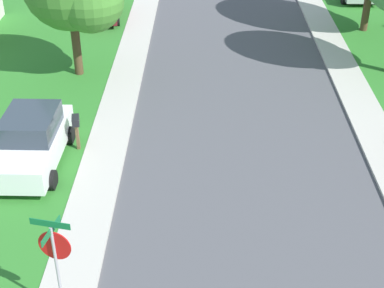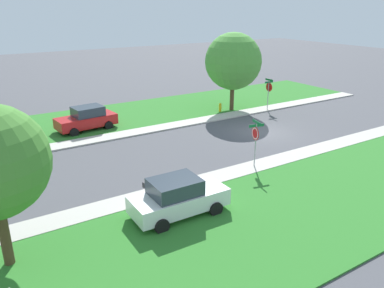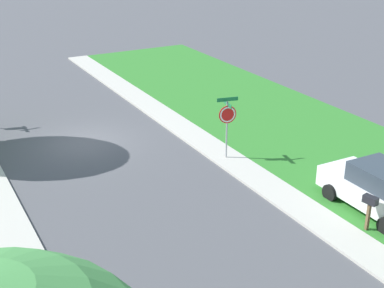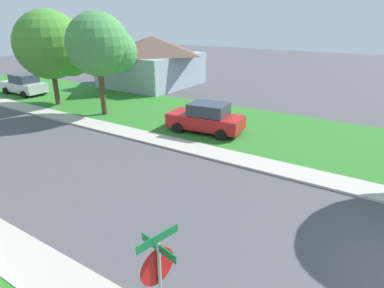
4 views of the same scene
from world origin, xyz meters
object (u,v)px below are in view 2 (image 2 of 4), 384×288
Objects in this scene: car_white_near_corner at (178,197)px; car_red_across_road at (87,119)px; mailbox at (148,187)px; tree_sidewalk_mid at (233,63)px; fire_hydrant at (220,107)px; stop_sign_far_corner at (255,136)px; stop_sign_near_corner at (269,89)px.

car_red_across_road is at bearing -1.59° from car_white_near_corner.
car_red_across_road is at bearing -5.33° from mailbox.
tree_sidewalk_mid reaches higher than fire_hydrant.
car_white_near_corner reaches higher than fire_hydrant.
car_red_across_road is 1.03× the size of car_white_near_corner.
tree_sidewalk_mid reaches higher than mailbox.
mailbox reaches higher than fire_hydrant.
mailbox is at bearing 32.00° from car_white_near_corner.
stop_sign_near_corner is at bearing -45.90° from stop_sign_far_corner.
stop_sign_near_corner is 3.89m from tree_sidewalk_mid.
car_red_across_road is (2.86, 15.21, -1.01)m from stop_sign_near_corner.
stop_sign_far_corner is 3.34× the size of fire_hydrant.
stop_sign_near_corner is 0.64× the size of car_white_near_corner.
tree_sidewalk_mid is at bearing -81.54° from fire_hydrant.
tree_sidewalk_mid reaches higher than stop_sign_near_corner.
stop_sign_far_corner is 0.64× the size of car_white_near_corner.
tree_sidewalk_mid is at bearing -44.77° from car_white_near_corner.
mailbox is at bearing 121.33° from stop_sign_near_corner.
stop_sign_near_corner is at bearing -125.21° from tree_sidewalk_mid.
mailbox is (-9.99, 16.41, -0.88)m from stop_sign_near_corner.
stop_sign_near_corner is 15.51m from car_red_across_road.
car_white_near_corner reaches higher than mailbox.
car_white_near_corner is at bearing 137.97° from fire_hydrant.
car_red_across_road is at bearing 85.33° from tree_sidewalk_mid.
car_white_near_corner is 17.38m from fire_hydrant.
tree_sidewalk_mid is at bearing -31.71° from stop_sign_far_corner.
stop_sign_far_corner reaches higher than car_red_across_road.
stop_sign_far_corner reaches higher than car_white_near_corner.
stop_sign_far_corner is 2.11× the size of mailbox.
stop_sign_near_corner is 19.28m from car_white_near_corner.
stop_sign_far_corner is 12.94m from tree_sidewalk_mid.
mailbox is (-0.98, 7.11, -0.88)m from stop_sign_far_corner.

